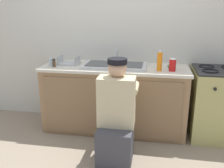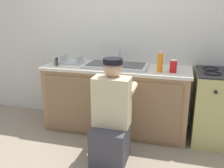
% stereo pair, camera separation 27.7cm
% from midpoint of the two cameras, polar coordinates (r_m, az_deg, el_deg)
% --- Properties ---
extents(ground_plane, '(12.00, 12.00, 0.00)m').
position_cam_midpoint_polar(ground_plane, '(3.23, -2.82, -12.35)').
color(ground_plane, gray).
extents(back_wall, '(6.00, 0.10, 2.50)m').
position_cam_midpoint_polar(back_wall, '(3.47, -0.76, 11.50)').
color(back_wall, silver).
rests_on(back_wall, ground_plane).
extents(counter_cabinet, '(1.83, 0.62, 0.83)m').
position_cam_midpoint_polar(counter_cabinet, '(3.32, -1.84, -3.65)').
color(counter_cabinet, '#997551').
rests_on(counter_cabinet, ground_plane).
extents(countertop, '(1.87, 0.62, 0.04)m').
position_cam_midpoint_polar(countertop, '(3.20, -1.88, 3.67)').
color(countertop, beige).
rests_on(countertop, counter_cabinet).
extents(sink_double_basin, '(0.80, 0.44, 0.19)m').
position_cam_midpoint_polar(sink_double_basin, '(3.19, -1.87, 4.32)').
color(sink_double_basin, silver).
rests_on(sink_double_basin, countertop).
extents(stove_range, '(0.59, 0.62, 0.89)m').
position_cam_midpoint_polar(stove_range, '(3.32, 20.41, -4.24)').
color(stove_range, tan).
rests_on(stove_range, ground_plane).
extents(plumber_person, '(0.42, 0.61, 1.10)m').
position_cam_midpoint_polar(plumber_person, '(2.63, -2.09, -8.29)').
color(plumber_person, '#3F3F47').
rests_on(plumber_person, ground_plane).
extents(cell_phone, '(0.07, 0.14, 0.01)m').
position_cam_midpoint_polar(cell_phone, '(3.23, 10.89, 3.95)').
color(cell_phone, black).
rests_on(cell_phone, countertop).
extents(spice_bottle_pepper, '(0.04, 0.04, 0.10)m').
position_cam_midpoint_polar(spice_bottle_pepper, '(3.28, -15.49, 4.62)').
color(spice_bottle_pepper, '#513823').
rests_on(spice_bottle_pepper, countertop).
extents(water_glass, '(0.06, 0.06, 0.10)m').
position_cam_midpoint_polar(water_glass, '(3.36, -16.07, 4.84)').
color(water_glass, '#ADC6CC').
rests_on(water_glass, countertop).
extents(soap_bottle_orange, '(0.06, 0.06, 0.25)m').
position_cam_midpoint_polar(soap_bottle_orange, '(2.98, 8.23, 5.09)').
color(soap_bottle_orange, orange).
rests_on(soap_bottle_orange, countertop).
extents(dish_rack_tray, '(0.28, 0.22, 0.11)m').
position_cam_midpoint_polar(dish_rack_tray, '(3.39, -12.17, 4.82)').
color(dish_rack_tray, '#B2B7BC').
rests_on(dish_rack_tray, countertop).
extents(soda_cup_red, '(0.08, 0.08, 0.15)m').
position_cam_midpoint_polar(soda_cup_red, '(3.01, 11.12, 4.32)').
color(soda_cup_red, red).
rests_on(soda_cup_red, countertop).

